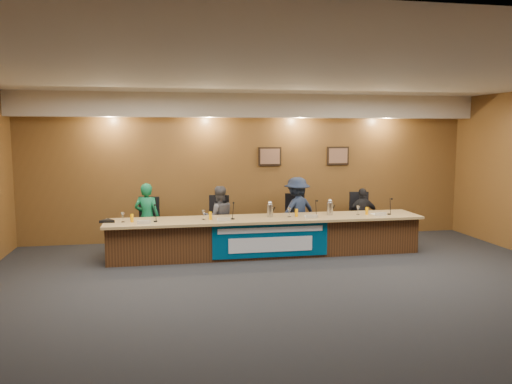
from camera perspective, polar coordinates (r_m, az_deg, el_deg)
floor at (r=7.62m, az=4.91°, el=-11.48°), size 10.00×10.00×0.00m
ceiling at (r=7.27m, az=5.17°, el=13.20°), size 10.00×8.00×0.04m
wall_back at (r=11.16m, az=-0.46°, el=2.80°), size 10.00×0.04×3.20m
soffit at (r=10.90m, az=-0.23°, el=9.80°), size 10.00×0.50×0.50m
dais_body at (r=9.78m, az=1.19°, el=-5.19°), size 6.00×0.80×0.70m
dais_top at (r=9.66m, az=1.25°, el=-3.08°), size 6.10×0.95×0.05m
banner at (r=9.38m, az=1.70°, el=-5.53°), size 2.20×0.02×0.65m
banner_text_upper at (r=9.32m, az=1.73°, el=-4.35°), size 2.00×0.01×0.10m
banner_text_lower at (r=9.38m, az=1.72°, el=-6.03°), size 1.60×0.01×0.28m
wall_photo_left at (r=11.19m, az=1.59°, el=4.09°), size 0.52×0.04×0.42m
wall_photo_right at (r=11.63m, az=9.34°, el=4.11°), size 0.52×0.04×0.42m
panelist_a at (r=10.21m, az=-12.35°, el=-2.87°), size 0.58×0.46×1.39m
panelist_b at (r=10.26m, az=-4.26°, el=-2.92°), size 0.67×0.55×1.30m
panelist_c at (r=10.55m, az=4.70°, el=-2.23°), size 1.07×0.86×1.45m
panelist_d at (r=11.05m, az=12.10°, el=-2.64°), size 0.72×0.35×1.19m
office_chair_a at (r=10.34m, az=-12.30°, el=-3.95°), size 0.56×0.56×0.08m
office_chair_b at (r=10.39m, az=-4.31°, el=-3.76°), size 0.56×0.56×0.08m
office_chair_c at (r=10.69m, az=4.55°, el=-3.46°), size 0.55×0.55×0.08m
office_chair_d at (r=11.16m, az=11.89°, el=-3.14°), size 0.54×0.54×0.08m
nameplate_a at (r=9.18m, az=-12.69°, el=-3.33°), size 0.24×0.08×0.10m
microphone_a at (r=9.37m, az=-11.42°, el=-3.30°), size 0.07×0.07×0.02m
juice_glass_a at (r=9.42m, az=-13.99°, el=-2.92°), size 0.06×0.06×0.15m
water_glass_a at (r=9.46m, az=-14.97°, el=-2.81°), size 0.08×0.08×0.18m
nameplate_b at (r=9.25m, az=-3.68°, el=-3.10°), size 0.24×0.08×0.10m
microphone_b at (r=9.47m, az=-2.66°, el=-3.07°), size 0.07×0.07×0.02m
juice_glass_b at (r=9.44m, az=-5.23°, el=-2.72°), size 0.06×0.06×0.15m
water_glass_b at (r=9.45m, az=-6.00°, el=-2.63°), size 0.08×0.08×0.18m
nameplate_c at (r=9.61m, az=6.38°, el=-2.74°), size 0.24×0.08×0.10m
microphone_c at (r=9.79m, az=6.80°, el=-2.78°), size 0.07×0.07×0.02m
juice_glass_c at (r=9.77m, az=4.64°, el=-2.39°), size 0.06×0.06×0.15m
water_glass_c at (r=9.71m, az=3.82°, el=-2.35°), size 0.08×0.08×0.18m
nameplate_d at (r=10.11m, az=14.06°, el=-2.43°), size 0.24×0.08×0.10m
microphone_d at (r=10.34m, az=14.97°, el=-2.45°), size 0.07×0.07×0.02m
juice_glass_d at (r=10.21m, az=12.55°, el=-2.13°), size 0.06×0.06×0.15m
water_glass_d at (r=10.15m, az=11.58°, el=-2.07°), size 0.08×0.08×0.18m
carafe_mid at (r=9.70m, az=1.60°, el=-2.14°), size 0.12×0.12×0.25m
carafe_right at (r=10.03m, az=8.44°, el=-1.89°), size 0.12×0.12×0.26m
speakerphone at (r=9.54m, az=-16.62°, el=-3.19°), size 0.32×0.32×0.05m
paper_stack at (r=10.30m, az=13.81°, el=-2.49°), size 0.26×0.33×0.01m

